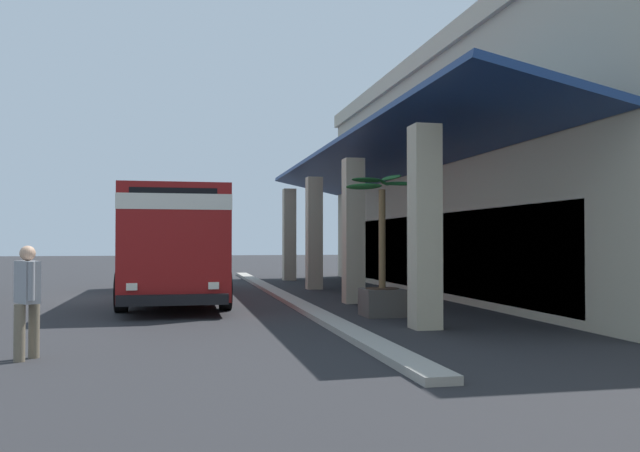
# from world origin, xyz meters

# --- Properties ---
(ground) EXTENTS (120.00, 120.00, 0.00)m
(ground) POSITION_xyz_m (0.00, 8.00, 0.00)
(ground) COLOR #262628
(curb_strip) EXTENTS (26.69, 0.50, 0.12)m
(curb_strip) POSITION_xyz_m (0.61, 4.90, 0.06)
(curb_strip) COLOR #9E998E
(curb_strip) RESTS_ON ground
(plaza_building) EXTENTS (22.54, 13.53, 8.05)m
(plaza_building) POSITION_xyz_m (0.61, 14.52, 4.03)
(plaza_building) COLOR #B2A88E
(plaza_building) RESTS_ON ground
(transit_bus) EXTENTS (11.22, 2.88, 3.34)m
(transit_bus) POSITION_xyz_m (0.79, 1.65, 1.85)
(transit_bus) COLOR maroon
(transit_bus) RESTS_ON ground
(pedestrian) EXTENTS (0.64, 0.45, 1.69)m
(pedestrian) POSITION_xyz_m (10.97, -0.45, 0.95)
(pedestrian) COLOR #726651
(pedestrian) RESTS_ON ground
(potted_palm) EXTENTS (1.61, 1.69, 3.30)m
(potted_palm) POSITION_xyz_m (6.65, 6.41, 0.73)
(potted_palm) COLOR #4C4742
(potted_palm) RESTS_ON ground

